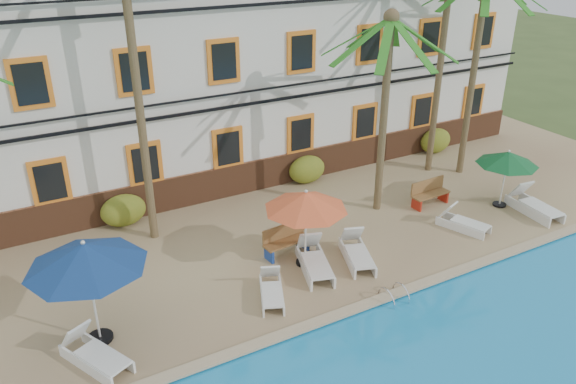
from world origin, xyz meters
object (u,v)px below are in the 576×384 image
palm_d (444,34)px  lounger_e (462,222)px  bench_right (429,192)px  palm_e (477,45)px  lounger_f (534,205)px  umbrella_blue (85,256)px  umbrella_red (306,201)px  umbrella_green (508,158)px  lounger_a (95,353)px  palm_c (386,85)px  palm_b (132,44)px  lounger_b (272,290)px  pool_ladder (394,298)px  bench_left (286,240)px  lounger_c (314,260)px  lounger_d (357,252)px

palm_d → lounger_e: (-2.40, -4.33, -5.21)m
bench_right → lounger_e: bearing=-97.3°
palm_e → lounger_f: 6.18m
palm_d → umbrella_blue: palm_d is taller
palm_d → umbrella_red: (-8.02, -3.63, -3.40)m
umbrella_green → lounger_a: 14.53m
palm_c → palm_d: palm_d is taller
palm_c → umbrella_blue: bearing=-166.9°
palm_b → palm_d: (11.48, -0.10, -0.65)m
umbrella_green → lounger_e: 2.95m
lounger_b → lounger_e: (7.27, 0.32, 0.01)m
lounger_b → pool_ladder: 3.31m
bench_right → pool_ladder: 6.05m
umbrella_red → bench_left: bearing=105.9°
lounger_b → umbrella_blue: bearing=173.3°
lounger_c → lounger_d: (1.37, -0.20, -0.02)m
umbrella_red → bench_right: size_ratio=1.60×
bench_right → pool_ladder: bearing=-140.3°
bench_left → umbrella_green: bearing=-6.1°
lounger_c → umbrella_red: bearing=99.4°
bench_right → palm_e: bearing=27.6°
bench_right → pool_ladder: size_ratio=2.04×
lounger_d → lounger_f: 7.20m
pool_ladder → umbrella_red: bearing=115.0°
palm_b → bench_right: (9.32, -2.52, -5.66)m
umbrella_red → lounger_f: bearing=-7.0°
palm_b → umbrella_blue: bearing=-121.9°
lounger_e → pool_ladder: (-4.39, -1.94, -0.26)m
palm_c → lounger_a: (-10.41, -3.16, -4.16)m
umbrella_red → pool_ladder: 3.58m
umbrella_red → lounger_a: umbrella_red is taller
palm_d → bench_right: 5.96m
umbrella_blue → bench_right: (11.95, 1.71, -1.91)m
umbrella_blue → lounger_c: umbrella_blue is taller
umbrella_red → umbrella_green: size_ratio=1.14×
palm_b → bench_left: palm_b is taller
palm_e → umbrella_blue: (-15.07, -3.34, -2.72)m
lounger_c → lounger_d: lounger_c is taller
umbrella_blue → lounger_e: umbrella_blue is taller
pool_ladder → umbrella_blue: bearing=163.7°
pool_ladder → lounger_b: bearing=150.6°
lounger_e → pool_ladder: size_ratio=2.43×
palm_e → lounger_e: bearing=-133.5°
lounger_c → lounger_e: 5.56m
umbrella_red → lounger_b: umbrella_red is taller
palm_d → lounger_f: bearing=-82.8°
lounger_c → bench_right: lounger_c is taller
palm_d → umbrella_green: palm_d is taller
palm_b → bench_left: bearing=-42.3°
palm_b → lounger_c: 7.96m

